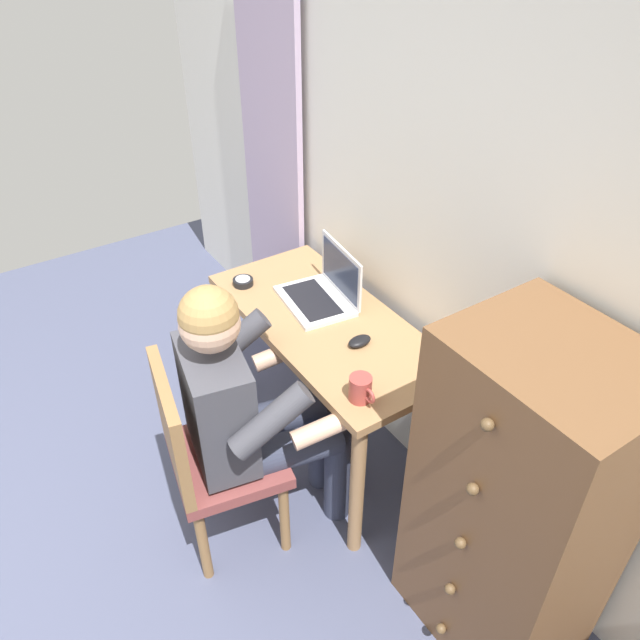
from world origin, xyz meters
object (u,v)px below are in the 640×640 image
Objects in this scene: dresser at (517,506)px; chair at (208,453)px; desk at (327,344)px; laptop at (324,290)px; person_seated at (251,403)px; desk_clock at (243,282)px; computer_mouse at (360,341)px; coffee_mug at (361,389)px.

dresser reaches higher than chair.
desk is 3.10× the size of laptop.
person_seated is 13.15× the size of desk_clock.
coffee_mug reaches higher than computer_mouse.
laptop reaches higher than chair.
desk_clock is at bearing -167.61° from computer_mouse.
chair is (0.16, -0.63, -0.13)m from desk.
person_seated is 3.21× the size of laptop.
chair is at bearing -39.02° from desk_clock.
coffee_mug is (0.87, 0.00, 0.03)m from desk_clock.
computer_mouse reaches higher than desk_clock.
desk_clock is at bearing -158.92° from desk.
desk is 11.44× the size of computer_mouse.
desk is 12.71× the size of desk_clock.
coffee_mug is at bearing -21.57° from laptop.
computer_mouse is (0.20, 0.01, 0.14)m from desk.
coffee_mug is (0.25, -0.18, 0.03)m from computer_mouse.
person_seated is 0.68m from desk_clock.
person_seated reaches higher than desk.
coffee_mug is at bearing -159.42° from dresser.
chair reaches higher than desk.
dresser is 1.04× the size of person_seated.
desk_clock is (-0.61, 0.29, 0.09)m from person_seated.
person_seated is at bearing -148.48° from dresser.
coffee_mug is at bearing 48.11° from person_seated.
desk_clock is (-0.30, -0.23, -0.04)m from laptop.
desk is at bearing -179.28° from computer_mouse.
computer_mouse is (0.01, 0.47, 0.09)m from person_seated.
laptop is at bearing 112.04° from chair.
computer_mouse is 0.31m from coffee_mug.
person_seated is at bearing 80.25° from chair.
desk_clock is at bearing -179.93° from coffee_mug.
dresser is 1.45m from desk_clock.
person_seated is at bearing -67.57° from desk.
desk_clock is at bearing -171.67° from dresser.
person_seated reaches higher than computer_mouse.
person_seated reaches higher than desk_clock.
desk is at bearing 103.91° from chair.
desk is 0.48m from desk_clock.
dresser is 1.09m from chair.
desk_clock is at bearing -142.44° from laptop.
coffee_mug is (0.26, 0.29, 0.13)m from person_seated.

